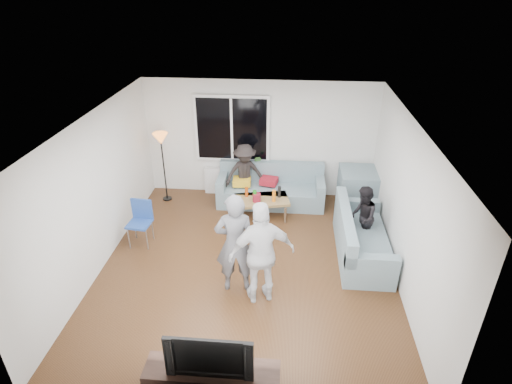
# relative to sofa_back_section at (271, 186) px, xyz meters

# --- Properties ---
(floor) EXTENTS (5.00, 5.50, 0.04)m
(floor) POSITION_rel_sofa_back_section_xyz_m (-0.28, -2.27, -0.45)
(floor) COLOR #56351C
(floor) RESTS_ON ground
(ceiling) EXTENTS (5.00, 5.50, 0.04)m
(ceiling) POSITION_rel_sofa_back_section_xyz_m (-0.28, -2.27, 2.20)
(ceiling) COLOR white
(ceiling) RESTS_ON ground
(wall_back) EXTENTS (5.00, 0.04, 2.60)m
(wall_back) POSITION_rel_sofa_back_section_xyz_m (-0.28, 0.50, 0.88)
(wall_back) COLOR silver
(wall_back) RESTS_ON ground
(wall_front) EXTENTS (5.00, 0.04, 2.60)m
(wall_front) POSITION_rel_sofa_back_section_xyz_m (-0.28, -5.04, 0.88)
(wall_front) COLOR silver
(wall_front) RESTS_ON ground
(wall_left) EXTENTS (0.04, 5.50, 2.60)m
(wall_left) POSITION_rel_sofa_back_section_xyz_m (-2.80, -2.27, 0.88)
(wall_left) COLOR silver
(wall_left) RESTS_ON ground
(wall_right) EXTENTS (0.04, 5.50, 2.60)m
(wall_right) POSITION_rel_sofa_back_section_xyz_m (2.24, -2.27, 0.88)
(wall_right) COLOR silver
(wall_right) RESTS_ON ground
(window_frame) EXTENTS (1.62, 0.06, 1.47)m
(window_frame) POSITION_rel_sofa_back_section_xyz_m (-0.88, 0.42, 1.12)
(window_frame) COLOR white
(window_frame) RESTS_ON wall_back
(window_glass) EXTENTS (1.50, 0.02, 1.35)m
(window_glass) POSITION_rel_sofa_back_section_xyz_m (-0.88, 0.38, 1.12)
(window_glass) COLOR black
(window_glass) RESTS_ON window_frame
(window_mullion) EXTENTS (0.05, 0.03, 1.35)m
(window_mullion) POSITION_rel_sofa_back_section_xyz_m (-0.88, 0.37, 1.12)
(window_mullion) COLOR white
(window_mullion) RESTS_ON window_frame
(radiator) EXTENTS (1.30, 0.12, 0.62)m
(radiator) POSITION_rel_sofa_back_section_xyz_m (-0.88, 0.38, -0.11)
(radiator) COLOR silver
(radiator) RESTS_ON floor
(potted_plant) EXTENTS (0.23, 0.20, 0.35)m
(potted_plant) POSITION_rel_sofa_back_section_xyz_m (-0.34, 0.35, 0.37)
(potted_plant) COLOR #37692A
(potted_plant) RESTS_ON radiator
(vase) EXTENTS (0.19, 0.19, 0.16)m
(vase) POSITION_rel_sofa_back_section_xyz_m (-1.04, 0.35, 0.27)
(vase) COLOR silver
(vase) RESTS_ON radiator
(sofa_back_section) EXTENTS (2.30, 0.85, 0.85)m
(sofa_back_section) POSITION_rel_sofa_back_section_xyz_m (0.00, 0.00, 0.00)
(sofa_back_section) COLOR slate
(sofa_back_section) RESTS_ON floor
(sofa_right_section) EXTENTS (2.00, 0.85, 0.85)m
(sofa_right_section) POSITION_rel_sofa_back_section_xyz_m (1.74, -1.74, 0.00)
(sofa_right_section) COLOR slate
(sofa_right_section) RESTS_ON floor
(sofa_corner) EXTENTS (0.85, 0.85, 0.85)m
(sofa_corner) POSITION_rel_sofa_back_section_xyz_m (1.89, 0.00, 0.00)
(sofa_corner) COLOR slate
(sofa_corner) RESTS_ON floor
(cushion_yellow) EXTENTS (0.40, 0.34, 0.14)m
(cushion_yellow) POSITION_rel_sofa_back_section_xyz_m (-0.63, -0.02, 0.09)
(cushion_yellow) COLOR gold
(cushion_yellow) RESTS_ON sofa_back_section
(cushion_red) EXTENTS (0.42, 0.37, 0.13)m
(cushion_red) POSITION_rel_sofa_back_section_xyz_m (-0.05, 0.06, 0.09)
(cushion_red) COLOR maroon
(cushion_red) RESTS_ON sofa_back_section
(coffee_table) EXTENTS (1.20, 0.81, 0.40)m
(coffee_table) POSITION_rel_sofa_back_section_xyz_m (-0.16, -0.55, -0.22)
(coffee_table) COLOR olive
(coffee_table) RESTS_ON floor
(pitcher) EXTENTS (0.17, 0.17, 0.17)m
(pitcher) POSITION_rel_sofa_back_section_xyz_m (-0.25, -0.67, 0.06)
(pitcher) COLOR maroon
(pitcher) RESTS_ON coffee_table
(side_chair) EXTENTS (0.44, 0.44, 0.86)m
(side_chair) POSITION_rel_sofa_back_section_xyz_m (-2.33, -1.77, 0.01)
(side_chair) COLOR #224494
(side_chair) RESTS_ON floor
(floor_lamp) EXTENTS (0.32, 0.32, 1.56)m
(floor_lamp) POSITION_rel_sofa_back_section_xyz_m (-2.33, -0.04, 0.36)
(floor_lamp) COLOR orange
(floor_lamp) RESTS_ON floor
(player_left) EXTENTS (0.67, 0.49, 1.71)m
(player_left) POSITION_rel_sofa_back_section_xyz_m (-0.40, -2.83, 0.43)
(player_left) COLOR #525358
(player_left) RESTS_ON floor
(player_right) EXTENTS (1.08, 0.70, 1.71)m
(player_right) POSITION_rel_sofa_back_section_xyz_m (0.03, -3.04, 0.43)
(player_right) COLOR silver
(player_right) RESTS_ON floor
(spectator_right) EXTENTS (0.50, 0.62, 1.20)m
(spectator_right) POSITION_rel_sofa_back_section_xyz_m (1.74, -1.45, 0.17)
(spectator_right) COLOR black
(spectator_right) RESTS_ON floor
(spectator_back) EXTENTS (0.99, 0.75, 1.35)m
(spectator_back) POSITION_rel_sofa_back_section_xyz_m (-0.57, 0.03, 0.25)
(spectator_back) COLOR black
(spectator_back) RESTS_ON floor
(tv_console) EXTENTS (1.60, 0.40, 0.44)m
(tv_console) POSITION_rel_sofa_back_section_xyz_m (-0.43, -4.77, -0.20)
(tv_console) COLOR #34211A
(tv_console) RESTS_ON floor
(television) EXTENTS (1.01, 0.13, 0.58)m
(television) POSITION_rel_sofa_back_section_xyz_m (-0.43, -4.77, 0.31)
(television) COLOR black
(television) RESTS_ON tv_console
(bottle_b) EXTENTS (0.08, 0.08, 0.24)m
(bottle_b) POSITION_rel_sofa_back_section_xyz_m (-0.29, -0.66, 0.09)
(bottle_b) COLOR #1A8F1A
(bottle_b) RESTS_ON coffee_table
(bottle_d) EXTENTS (0.07, 0.07, 0.25)m
(bottle_d) POSITION_rel_sofa_back_section_xyz_m (0.10, -0.64, 0.10)
(bottle_d) COLOR orange
(bottle_d) RESTS_ON coffee_table
(bottle_e) EXTENTS (0.07, 0.07, 0.24)m
(bottle_e) POSITION_rel_sofa_back_section_xyz_m (0.20, -0.44, 0.09)
(bottle_e) COLOR black
(bottle_e) RESTS_ON coffee_table
(bottle_a) EXTENTS (0.07, 0.07, 0.20)m
(bottle_a) POSITION_rel_sofa_back_section_xyz_m (-0.48, -0.47, 0.08)
(bottle_a) COLOR #BA420A
(bottle_a) RESTS_ON coffee_table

